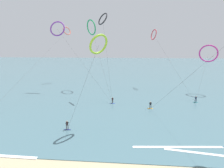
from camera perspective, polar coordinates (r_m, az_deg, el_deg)
name	(u,v)px	position (r m, az deg, el deg)	size (l,w,h in m)	color
sea_water	(123,68)	(121.67, 3.35, 4.95)	(400.00, 200.00, 0.08)	#476B75
surfer_cobalt	(113,101)	(47.19, 0.17, -5.19)	(1.40, 0.71, 1.70)	#2647B7
surfer_teal	(196,100)	(52.84, 24.52, -4.42)	(1.40, 0.69, 1.70)	teal
surfer_amber	(150,105)	(44.46, 11.82, -6.53)	(1.40, 0.65, 1.70)	orange
surfer_navy	(67,126)	(34.06, -13.73, -12.48)	(1.40, 0.73, 1.70)	navy
kite_charcoal	(103,19)	(51.88, -2.88, 19.47)	(5.00, 8.05, 23.23)	black
kite_coral	(67,31)	(78.20, -13.84, 15.68)	(3.57, 51.12, 22.09)	#EA7260
kite_emerald	(91,27)	(63.58, -6.44, 17.04)	(10.64, 19.56, 23.01)	#199351
kite_magenta	(208,54)	(63.66, 27.71, 8.36)	(9.28, 12.97, 14.95)	#CC288E
kite_crimson	(154,35)	(68.45, 12.82, 14.69)	(9.96, 21.99, 20.26)	red
kite_lime	(99,44)	(31.48, -4.18, 12.14)	(7.47, 4.00, 16.59)	#8CC62D
kite_violet	(57,29)	(63.92, -16.54, 16.10)	(21.44, 15.65, 22.35)	purple
wave_crest_near	(0,156)	(30.66, -31.47, -18.47)	(10.55, 0.50, 0.12)	white
wave_crest_mid	(214,155)	(30.19, 29.12, -18.69)	(13.15, 0.50, 0.12)	white
wave_crest_far	(178,147)	(30.04, 19.68, -17.98)	(13.19, 0.50, 0.12)	white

